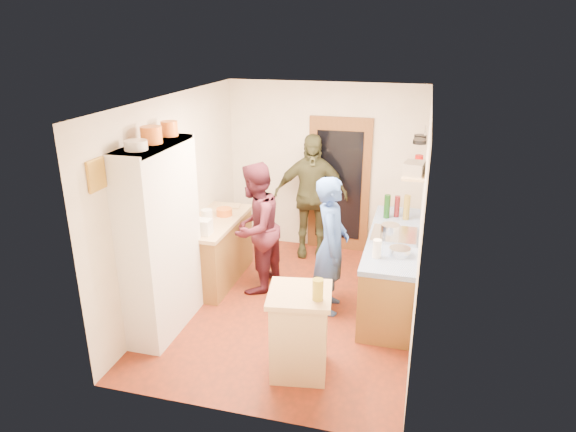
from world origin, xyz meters
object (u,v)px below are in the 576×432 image
at_px(person_back, 312,196).
at_px(island_base, 299,334).
at_px(person_left, 259,227).
at_px(right_counter_base, 391,270).
at_px(hutch_body, 161,240).
at_px(person_hob, 334,246).

bearing_deg(person_back, island_base, -91.95).
xyz_separation_m(person_left, person_back, (0.43, 1.25, 0.08)).
height_order(right_counter_base, person_back, person_back).
bearing_deg(hutch_body, right_counter_base, 27.47).
bearing_deg(person_left, person_hob, 82.72).
distance_m(hutch_body, person_back, 2.73).
bearing_deg(person_back, person_left, -121.09).
relative_size(island_base, person_hob, 0.50).
relative_size(right_counter_base, person_hob, 1.28).
relative_size(right_counter_base, person_back, 1.16).
bearing_deg(person_back, person_hob, -80.60).
height_order(hutch_body, person_hob, hutch_body).
distance_m(hutch_body, person_hob, 2.03).
height_order(hutch_body, person_back, hutch_body).
bearing_deg(island_base, person_back, 100.19).
height_order(person_hob, person_left, person_left).
bearing_deg(right_counter_base, person_left, -176.51).
distance_m(person_left, person_back, 1.33).
xyz_separation_m(island_base, person_back, (-0.52, 2.88, 0.52)).
height_order(island_base, person_back, person_back).
xyz_separation_m(person_hob, person_back, (-0.63, 1.59, 0.09)).
bearing_deg(island_base, hutch_body, 165.76).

